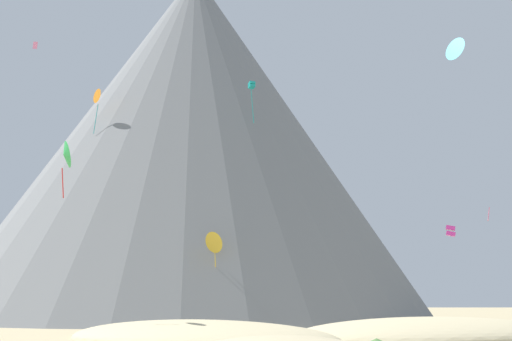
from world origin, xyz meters
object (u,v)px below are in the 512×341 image
at_px(bush_near_right, 258,332).
at_px(kite_magenta_low, 449,231).
at_px(kite_orange_high, 96,97).
at_px(kite_gold_low, 213,243).
at_px(kite_green_low, 63,155).
at_px(kite_teal_high, 250,87).
at_px(rock_massif, 198,145).
at_px(kite_black_low, 101,224).
at_px(kite_cyan_high, 454,50).
at_px(kite_pink_high, 33,45).
at_px(kite_rainbow_low, 487,214).

xyz_separation_m(bush_near_right, kite_magenta_low, (17.85, 14.95, 8.52)).
xyz_separation_m(kite_orange_high, kite_magenta_low, (38.01, -19.78, -18.78)).
bearing_deg(bush_near_right, kite_gold_low, 102.06).
xyz_separation_m(kite_green_low, kite_teal_high, (13.61, 32.33, 15.28)).
bearing_deg(kite_magenta_low, kite_orange_high, 76.32).
distance_m(bush_near_right, rock_massif, 57.30).
xyz_separation_m(kite_green_low, kite_gold_low, (9.94, 20.26, -4.89)).
bearing_deg(kite_gold_low, kite_orange_high, -3.27).
height_order(kite_black_low, kite_cyan_high, kite_cyan_high).
height_order(kite_gold_low, kite_black_low, kite_black_low).
bearing_deg(kite_magenta_low, kite_pink_high, 91.16).
distance_m(rock_massif, kite_gold_low, 34.66).
height_order(kite_orange_high, kite_pink_high, kite_pink_high).
bearing_deg(kite_black_low, kite_cyan_high, 91.18).
xyz_separation_m(kite_orange_high, kite_cyan_high, (40.24, -17.06, -0.03)).
bearing_deg(kite_green_low, rock_massif, 149.92).
height_order(kite_green_low, kite_cyan_high, kite_cyan_high).
height_order(rock_massif, kite_pink_high, rock_massif).
height_order(kite_cyan_high, kite_teal_high, kite_teal_high).
height_order(kite_green_low, kite_orange_high, kite_orange_high).
relative_size(kite_pink_high, kite_magenta_low, 0.81).
relative_size(rock_massif, kite_rainbow_low, 66.48).
height_order(kite_magenta_low, kite_cyan_high, kite_cyan_high).
bearing_deg(bush_near_right, kite_magenta_low, 39.95).
relative_size(rock_massif, kite_green_low, 21.23).
relative_size(kite_black_low, kite_cyan_high, 2.28).
relative_size(kite_green_low, kite_teal_high, 0.82).
bearing_deg(rock_massif, kite_green_low, -96.66).
bearing_deg(kite_cyan_high, kite_pink_high, 49.03).
relative_size(kite_pink_high, kite_teal_high, 0.17).
relative_size(kite_gold_low, kite_teal_high, 1.16).
distance_m(kite_pink_high, kite_black_low, 21.52).
bearing_deg(kite_magenta_low, kite_rainbow_low, -33.94).
distance_m(kite_orange_high, kite_magenta_low, 46.78).
xyz_separation_m(rock_massif, kite_orange_high, (-11.61, -16.29, 2.67)).
height_order(kite_pink_high, kite_teal_high, kite_pink_high).
distance_m(bush_near_right, kite_rainbow_low, 32.15).
xyz_separation_m(kite_green_low, kite_pink_high, (-10.67, 23.92, 17.51)).
relative_size(kite_green_low, kite_orange_high, 0.73).
bearing_deg(kite_black_low, rock_massif, 175.57).
height_order(kite_rainbow_low, kite_pink_high, kite_pink_high).
relative_size(kite_orange_high, kite_cyan_high, 2.27).
height_order(kite_black_low, kite_magenta_low, kite_black_low).
xyz_separation_m(bush_near_right, kite_green_low, (-14.42, 0.68, 12.80)).
bearing_deg(bush_near_right, kite_cyan_high, 41.34).
height_order(kite_orange_high, kite_teal_high, kite_teal_high).
distance_m(kite_orange_high, kite_cyan_high, 43.71).
bearing_deg(kite_cyan_high, kite_rainbow_low, -88.16).
height_order(bush_near_right, kite_rainbow_low, kite_rainbow_low).
height_order(kite_rainbow_low, kite_cyan_high, kite_cyan_high).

